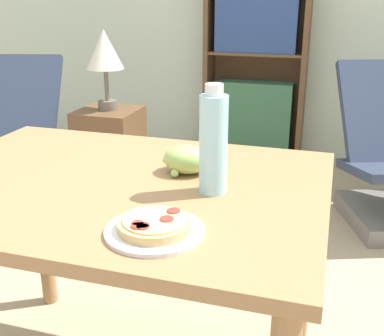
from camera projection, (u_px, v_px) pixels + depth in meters
dining_table at (117, 214)px, 1.38m from camera, size 1.17×0.85×0.76m
pizza_on_plate at (154, 227)px, 1.05m from camera, size 0.22×0.22×0.04m
grape_bunch at (186, 159)px, 1.39m from camera, size 0.14×0.11×0.08m
drink_bottle at (213, 143)px, 1.22m from camera, size 0.07×0.07×0.29m
lounge_chair_near at (9, 160)px, 2.94m from camera, size 0.71×0.88×0.88m
bookshelf at (256, 63)px, 3.65m from camera, size 0.77×0.26×1.63m
side_table at (111, 159)px, 2.90m from camera, size 0.34×0.34×0.61m
table_lamp at (105, 53)px, 2.68m from camera, size 0.21×0.21×0.45m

